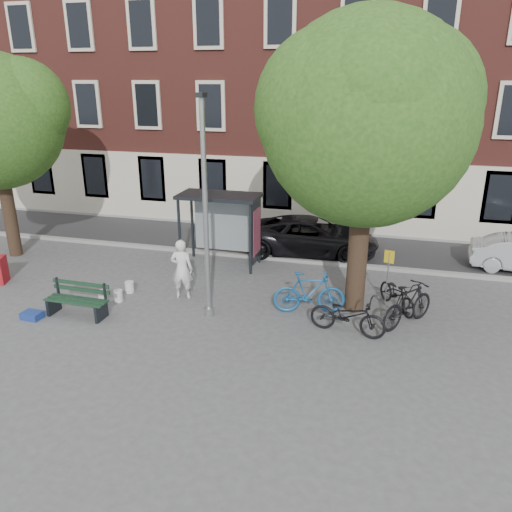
{
  "coord_description": "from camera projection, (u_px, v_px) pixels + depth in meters",
  "views": [
    {
      "loc": [
        4.64,
        -12.18,
        6.45
      ],
      "look_at": [
        1.01,
        1.45,
        1.4
      ],
      "focal_mm": 35.0,
      "sensor_mm": 36.0,
      "label": 1
    }
  ],
  "objects": [
    {
      "name": "notice_sign",
      "position": [
        388.0,
        267.0,
        14.69
      ],
      "size": [
        0.29,
        0.11,
        1.71
      ],
      "rotation": [
        0.0,
        0.0,
        -0.3
      ],
      "color": "#9EA0A3",
      "rests_on": "ground"
    },
    {
      "name": "bike_a",
      "position": [
        348.0,
        315.0,
        13.17
      ],
      "size": [
        2.14,
        1.07,
        1.08
      ],
      "primitive_type": "imported",
      "rotation": [
        0.0,
        0.0,
        1.39
      ],
      "color": "black",
      "rests_on": "ground"
    },
    {
      "name": "blue_crate",
      "position": [
        32.0,
        315.0,
        14.14
      ],
      "size": [
        0.57,
        0.43,
        0.2
      ],
      "primitive_type": "cube",
      "rotation": [
        0.0,
        0.0,
        -0.06
      ],
      "color": "navy",
      "rests_on": "ground"
    },
    {
      "name": "ground",
      "position": [
        209.0,
        315.0,
        14.38
      ],
      "size": [
        90.0,
        90.0,
        0.0
      ],
      "primitive_type": "plane",
      "color": "#4C4C4F",
      "rests_on": "ground"
    },
    {
      "name": "bucket_a",
      "position": [
        130.0,
        287.0,
        15.85
      ],
      "size": [
        0.34,
        0.34,
        0.36
      ],
      "primitive_type": "cylinder",
      "rotation": [
        0.0,
        0.0,
        -0.26
      ],
      "color": "silver",
      "rests_on": "ground"
    },
    {
      "name": "bucket_b",
      "position": [
        103.0,
        296.0,
        15.19
      ],
      "size": [
        0.35,
        0.35,
        0.36
      ],
      "primitive_type": "cylinder",
      "rotation": [
        0.0,
        0.0,
        0.3
      ],
      "color": "silver",
      "rests_on": "ground"
    },
    {
      "name": "bike_d",
      "position": [
        408.0,
        305.0,
        13.59
      ],
      "size": [
        1.73,
        1.97,
        1.23
      ],
      "primitive_type": "imported",
      "rotation": [
        0.0,
        0.0,
        2.47
      ],
      "color": "black",
      "rests_on": "ground"
    },
    {
      "name": "bucket_c",
      "position": [
        118.0,
        296.0,
        15.2
      ],
      "size": [
        0.34,
        0.34,
        0.36
      ],
      "primitive_type": "cylinder",
      "rotation": [
        0.0,
        0.0,
        -0.23
      ],
      "color": "silver",
      "rests_on": "ground"
    },
    {
      "name": "painter",
      "position": [
        182.0,
        269.0,
        15.21
      ],
      "size": [
        0.74,
        0.54,
        1.89
      ],
      "primitive_type": "imported",
      "rotation": [
        0.0,
        0.0,
        3.27
      ],
      "color": "silver",
      "rests_on": "ground"
    },
    {
      "name": "tree_right",
      "position": [
        368.0,
        112.0,
        12.77
      ],
      "size": [
        5.76,
        5.6,
        8.2
      ],
      "color": "black",
      "rests_on": "ground"
    },
    {
      "name": "bus_shelter",
      "position": [
        231.0,
        214.0,
        17.61
      ],
      "size": [
        2.85,
        1.45,
        2.62
      ],
      "color": "#1E2328",
      "rests_on": "ground"
    },
    {
      "name": "curb_far",
      "position": [
        277.0,
        228.0,
        22.54
      ],
      "size": [
        40.0,
        0.25,
        0.12
      ],
      "primitive_type": "cube",
      "color": "gray",
      "rests_on": "ground"
    },
    {
      "name": "road",
      "position": [
        267.0,
        242.0,
        20.74
      ],
      "size": [
        40.0,
        4.0,
        0.01
      ],
      "primitive_type": "cube",
      "color": "#28282B",
      "rests_on": "ground"
    },
    {
      "name": "bike_b",
      "position": [
        309.0,
        293.0,
        14.33
      ],
      "size": [
        2.16,
        1.05,
        1.25
      ],
      "primitive_type": "imported",
      "rotation": [
        0.0,
        0.0,
        1.8
      ],
      "color": "#19538B",
      "rests_on": "ground"
    },
    {
      "name": "curb_near",
      "position": [
        254.0,
        256.0,
        18.91
      ],
      "size": [
        40.0,
        0.25,
        0.12
      ],
      "primitive_type": "cube",
      "color": "gray",
      "rests_on": "ground"
    },
    {
      "name": "building_row",
      "position": [
        298.0,
        66.0,
        23.84
      ],
      "size": [
        30.0,
        8.0,
        14.0
      ],
      "primitive_type": "cube",
      "color": "brown",
      "rests_on": "ground"
    },
    {
      "name": "car_dark",
      "position": [
        311.0,
        236.0,
        19.19
      ],
      "size": [
        5.26,
        2.72,
        1.42
      ],
      "primitive_type": "imported",
      "rotation": [
        0.0,
        0.0,
        1.64
      ],
      "color": "black",
      "rests_on": "ground"
    },
    {
      "name": "bike_c",
      "position": [
        398.0,
        294.0,
        14.6
      ],
      "size": [
        1.5,
        1.89,
        0.96
      ],
      "primitive_type": "imported",
      "rotation": [
        0.0,
        0.0,
        0.55
      ],
      "color": "black",
      "rests_on": "ground"
    },
    {
      "name": "lamppost",
      "position": [
        206.0,
        222.0,
        13.44
      ],
      "size": [
        0.28,
        0.35,
        6.11
      ],
      "color": "#9EA0A3",
      "rests_on": "ground"
    },
    {
      "name": "bench",
      "position": [
        78.0,
        301.0,
        14.23
      ],
      "size": [
        1.84,
        0.65,
        0.94
      ],
      "rotation": [
        0.0,
        0.0,
        -0.02
      ],
      "color": "#1E2328",
      "rests_on": "ground"
    }
  ]
}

